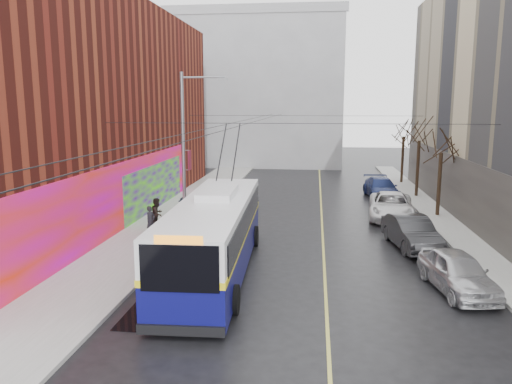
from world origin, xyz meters
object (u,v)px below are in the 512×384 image
streetlight_pole (186,148)px  parked_car_c (391,206)px  tree_mid (420,131)px  pedestrian_a (151,221)px  tree_near (442,141)px  parked_car_a (458,272)px  parked_car_b (411,232)px  tree_far (404,128)px  pedestrian_b (157,214)px  pedestrian_c (184,212)px  parked_car_d (381,188)px  following_car (244,195)px  trolleybus (214,234)px

streetlight_pole → parked_car_c: streetlight_pole is taller
tree_mid → pedestrian_a: size_ratio=4.01×
tree_mid → pedestrian_a: tree_mid is taller
tree_near → parked_car_c: 5.23m
parked_car_a → parked_car_b: (-0.67, 5.99, 0.03)m
tree_far → parked_car_b: (-3.05, -21.54, -4.32)m
streetlight_pole → pedestrian_b: bearing=176.6°
tree_mid → parked_car_a: bearing=-96.6°
streetlight_pole → pedestrian_b: size_ratio=4.91×
parked_car_c → pedestrian_b: bearing=-153.6°
parked_car_a → pedestrian_c: pedestrian_c is taller
tree_far → pedestrian_a: tree_far is taller
tree_near → parked_car_d: tree_near is taller
tree_near → following_car: (-13.06, 1.81, -4.14)m
tree_far → parked_car_d: (-2.80, -7.54, -4.36)m
following_car → pedestrian_c: size_ratio=2.68×
parked_car_d → pedestrian_b: size_ratio=2.95×
parked_car_c → following_car: (-9.98, 2.58, 0.01)m
tree_near → tree_mid: (0.00, 7.00, 0.28)m
trolleybus → following_car: (-0.79, 14.30, -0.90)m
tree_mid → tree_far: size_ratio=1.02×
pedestrian_b → pedestrian_c: bearing=-57.3°
trolleybus → pedestrian_c: (-3.23, 7.15, -0.67)m
tree_mid → pedestrian_b: tree_mid is taller
trolleybus → parked_car_a: bearing=-8.0°
parked_car_a → pedestrian_c: size_ratio=2.54×
tree_mid → pedestrian_a: 22.56m
parked_car_a → parked_car_b: 6.02m
trolleybus → parked_car_b: 10.50m
tree_far → pedestrian_b: bearing=-130.4°
tree_mid → pedestrian_b: (-16.95, -12.89, -4.19)m
parked_car_d → following_car: (-10.26, -4.65, 0.05)m
streetlight_pole → parked_car_a: (12.76, -7.53, -4.06)m
pedestrian_c → parked_car_c: bearing=-86.6°
tree_mid → parked_car_c: tree_mid is taller
parked_car_a → parked_car_c: size_ratio=0.78×
pedestrian_b → pedestrian_c: size_ratio=1.00×
following_car → parked_car_d: bearing=22.3°
parked_car_a → pedestrian_c: 15.47m
pedestrian_a → parked_car_d: bearing=-21.4°
parked_car_b → trolleybus: bearing=-161.1°
parked_car_b → pedestrian_a: bearing=170.0°
streetlight_pole → tree_far: streetlight_pole is taller
pedestrian_b → parked_car_c: bearing=-57.8°
parked_car_d → following_car: 11.26m
pedestrian_a → tree_near: bearing=-42.3°
tree_mid → pedestrian_c: bearing=-141.5°
parked_car_d → tree_far: bearing=64.8°
tree_near → pedestrian_c: (-15.50, -5.34, -3.91)m
tree_near → following_car: size_ratio=1.31×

